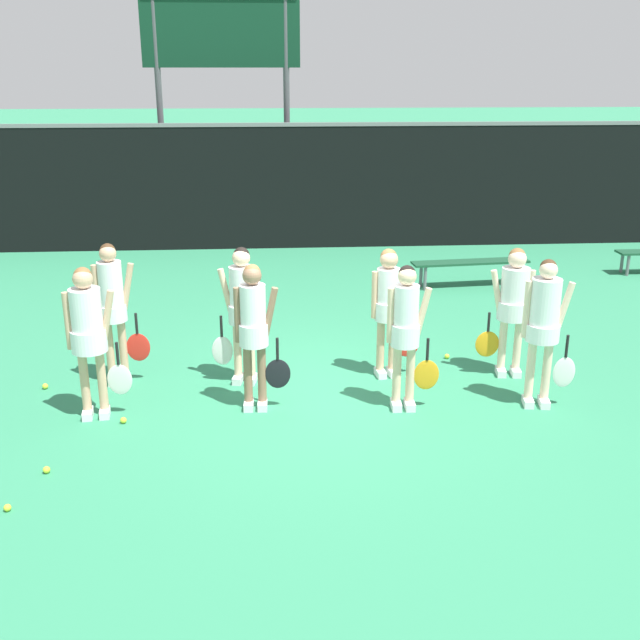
% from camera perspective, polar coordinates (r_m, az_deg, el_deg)
% --- Properties ---
extents(ground_plane, '(140.00, 140.00, 0.00)m').
position_cam_1_polar(ground_plane, '(9.28, 0.06, -5.45)').
color(ground_plane, '#2D7F56').
extents(fence_windscreen, '(60.00, 0.08, 2.70)m').
position_cam_1_polar(fence_windscreen, '(16.49, -1.88, 10.16)').
color(fence_windscreen, black).
rests_on(fence_windscreen, ground_plane).
extents(scoreboard, '(3.49, 0.15, 5.56)m').
position_cam_1_polar(scoreboard, '(17.76, -7.54, 20.06)').
color(scoreboard, '#515156').
rests_on(scoreboard, ground_plane).
extents(bench_courtside, '(2.18, 0.57, 0.47)m').
position_cam_1_polar(bench_courtside, '(13.89, 11.39, 4.19)').
color(bench_courtside, '#19472D').
rests_on(bench_courtside, ground_plane).
extents(player_0, '(0.67, 0.39, 1.75)m').
position_cam_1_polar(player_0, '(8.65, -17.22, -0.71)').
color(player_0, tan).
rests_on(player_0, ground_plane).
extents(player_1, '(0.63, 0.34, 1.73)m').
position_cam_1_polar(player_1, '(8.52, -5.05, -0.43)').
color(player_1, '#8C664C').
rests_on(player_1, ground_plane).
extents(player_2, '(0.62, 0.33, 1.72)m').
position_cam_1_polar(player_2, '(8.54, 6.57, -0.51)').
color(player_2, beige).
rests_on(player_2, ground_plane).
extents(player_3, '(0.65, 0.39, 1.77)m').
position_cam_1_polar(player_3, '(8.92, 16.70, -0.04)').
color(player_3, beige).
rests_on(player_3, ground_plane).
extents(player_4, '(0.63, 0.34, 1.79)m').
position_cam_1_polar(player_4, '(9.54, -15.50, 1.28)').
color(player_4, tan).
rests_on(player_4, ground_plane).
extents(player_5, '(0.63, 0.36, 1.75)m').
position_cam_1_polar(player_5, '(9.25, -5.95, 1.22)').
color(player_5, beige).
rests_on(player_5, ground_plane).
extents(player_6, '(0.64, 0.34, 1.68)m').
position_cam_1_polar(player_6, '(9.46, 5.23, 1.36)').
color(player_6, tan).
rests_on(player_6, ground_plane).
extents(player_7, '(0.69, 0.40, 1.68)m').
position_cam_1_polar(player_7, '(9.76, 14.51, 1.44)').
color(player_7, beige).
rests_on(player_7, ground_plane).
extents(tennis_ball_0, '(0.07, 0.07, 0.07)m').
position_cam_1_polar(tennis_ball_0, '(9.77, 8.32, -4.19)').
color(tennis_ball_0, '#CCE033').
rests_on(tennis_ball_0, ground_plane).
extents(tennis_ball_2, '(0.07, 0.07, 0.07)m').
position_cam_1_polar(tennis_ball_2, '(7.49, -22.72, -13.06)').
color(tennis_ball_2, '#CCE033').
rests_on(tennis_ball_2, ground_plane).
extents(tennis_ball_3, '(0.07, 0.07, 0.07)m').
position_cam_1_polar(tennis_ball_3, '(10.43, 9.65, -2.74)').
color(tennis_ball_3, '#CCE033').
rests_on(tennis_ball_3, ground_plane).
extents(tennis_ball_4, '(0.07, 0.07, 0.07)m').
position_cam_1_polar(tennis_ball_4, '(9.94, -20.20, -4.76)').
color(tennis_ball_4, '#CCE033').
rests_on(tennis_ball_4, ground_plane).
extents(tennis_ball_5, '(0.07, 0.07, 0.07)m').
position_cam_1_polar(tennis_ball_5, '(8.76, -14.75, -7.40)').
color(tennis_ball_5, '#CCE033').
rests_on(tennis_ball_5, ground_plane).
extents(tennis_ball_6, '(0.07, 0.07, 0.07)m').
position_cam_1_polar(tennis_ball_6, '(7.98, -20.12, -10.67)').
color(tennis_ball_6, '#CCE033').
rests_on(tennis_ball_6, ground_plane).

